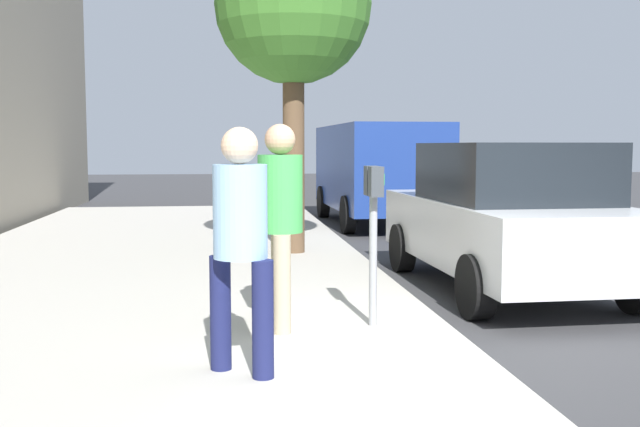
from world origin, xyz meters
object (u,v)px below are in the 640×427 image
parked_sedan_near (506,216)px  parking_meter (373,211)px  parked_van_far (377,167)px  pedestrian_at_meter (280,209)px  pedestrian_bystander (240,231)px  street_tree (293,9)px

parked_sedan_near → parking_meter: bearing=135.9°
parked_van_far → pedestrian_at_meter: bearing=163.6°
parking_meter → parked_sedan_near: 2.94m
parking_meter → parked_van_far: bearing=-11.8°
pedestrian_at_meter → parked_sedan_near: 3.55m
parking_meter → parked_van_far: 9.91m
pedestrian_bystander → street_tree: (5.84, -0.91, 2.56)m
parking_meter → pedestrian_at_meter: (0.01, 0.82, 0.03)m
pedestrian_at_meter → parked_sedan_near: (2.09, -2.85, -0.30)m
parking_meter → pedestrian_bystander: (-1.25, 1.19, -0.01)m
parking_meter → street_tree: 5.26m
parked_sedan_near → street_tree: street_tree is taller
pedestrian_bystander → street_tree: street_tree is taller
pedestrian_bystander → street_tree: 6.45m
parking_meter → pedestrian_at_meter: pedestrian_at_meter is taller
pedestrian_bystander → street_tree: size_ratio=0.36×
street_tree → parked_sedan_near: bearing=-137.1°
pedestrian_at_meter → street_tree: street_tree is taller
parking_meter → street_tree: street_tree is taller
parked_sedan_near → street_tree: 4.42m
parking_meter → street_tree: size_ratio=0.30×
parking_meter → parked_van_far: parked_van_far is taller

